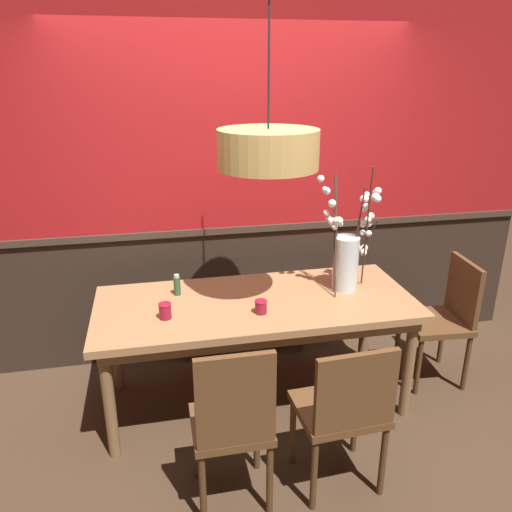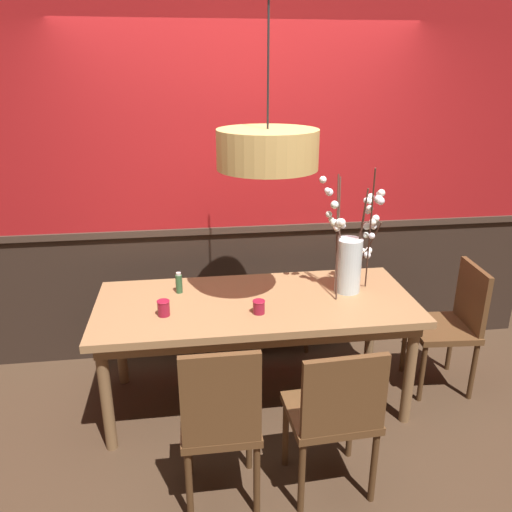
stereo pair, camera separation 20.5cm
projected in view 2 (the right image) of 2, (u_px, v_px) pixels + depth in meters
ground_plane at (256, 399)px, 3.55m from camera, size 24.00×24.00×0.00m
back_wall at (242, 180)px, 3.77m from camera, size 4.77×0.14×2.83m
dining_table at (256, 312)px, 3.31m from camera, size 2.07×0.88×0.77m
chair_far_side_right at (279, 281)px, 4.18m from camera, size 0.47×0.44×0.96m
chair_near_side_right at (335, 412)px, 2.60m from camera, size 0.47×0.42×0.92m
chair_head_east_end at (453, 320)px, 3.55m from camera, size 0.45×0.46×0.93m
chair_far_side_left at (207, 287)px, 4.14m from camera, size 0.45×0.44×0.90m
chair_near_side_left at (220, 419)px, 2.52m from camera, size 0.40×0.38×0.98m
vase_with_blossoms at (350, 258)px, 3.34m from camera, size 0.45×0.31×0.86m
candle_holder_nearer_center at (164, 308)px, 3.07m from camera, size 0.08×0.08×0.10m
candle_holder_nearer_edge at (259, 307)px, 3.10m from camera, size 0.08×0.08×0.09m
condiment_bottle at (179, 283)px, 3.37m from camera, size 0.04×0.04×0.14m
pendant_lamp at (268, 149)px, 2.88m from camera, size 0.59×0.59×1.19m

